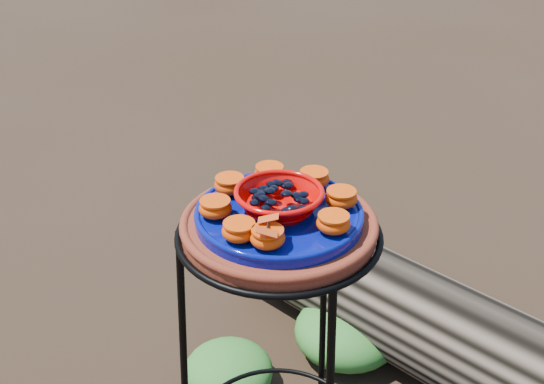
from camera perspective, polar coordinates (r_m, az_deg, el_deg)
The scene contains 17 objects.
plant_stand at distance 1.54m, azimuth 0.51°, elevation -14.50°, with size 0.44×0.44×0.70m, color black, non-canonical shape.
terracotta_saucer at distance 1.31m, azimuth 0.58°, elevation -2.97°, with size 0.37×0.37×0.03m, color #5E1B0E.
cobalt_plate at distance 1.30m, azimuth 0.59°, elevation -2.00°, with size 0.32×0.32×0.02m, color #020465.
red_bowl at distance 1.28m, azimuth 0.60°, elevation -0.75°, with size 0.16×0.16×0.04m, color #CC0503, non-canonical shape.
glass_gems at distance 1.27m, azimuth 0.60°, elevation 0.54°, with size 0.12×0.12×0.02m, color black, non-canonical shape.
orange_half_0 at distance 1.19m, azimuth -0.37°, elevation -3.85°, with size 0.06×0.06×0.03m, color red.
orange_half_1 at distance 1.23m, azimuth 5.16°, elevation -2.62°, with size 0.06×0.06×0.03m, color red.
orange_half_2 at distance 1.31m, azimuth 5.81°, elevation -0.53°, with size 0.06×0.06×0.03m, color red.
orange_half_3 at distance 1.37m, azimuth 3.53°, elevation 1.11°, with size 0.06×0.06×0.03m, color red.
orange_half_4 at distance 1.39m, azimuth -0.21°, elevation 1.54°, with size 0.06×0.06×0.03m, color red.
orange_half_5 at distance 1.35m, azimuth -3.56°, elevation 0.59°, with size 0.06×0.06×0.03m, color red.
orange_half_6 at distance 1.27m, azimuth -4.76°, elevation -1.36°, with size 0.06×0.06×0.03m, color red.
orange_half_7 at distance 1.20m, azimuth -2.76°, elevation -3.28°, with size 0.06×0.06×0.03m, color red.
butterfly at distance 1.17m, azimuth -0.38°, elevation -2.86°, with size 0.08×0.05×0.01m, color #C33B10, non-canonical shape.
driftwood_log at distance 1.95m, azimuth 17.36°, elevation -12.86°, with size 1.58×0.41×0.30m, color black, non-canonical shape.
foliage_left at distance 1.95m, azimuth -3.68°, elevation -14.62°, with size 0.25×0.25×0.12m, color #256B22.
foliage_back at distance 2.06m, azimuth 6.29°, elevation -11.40°, with size 0.31×0.31×0.16m, color #256B22.
Camera 1 is at (0.58, -0.95, 1.42)m, focal length 45.00 mm.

